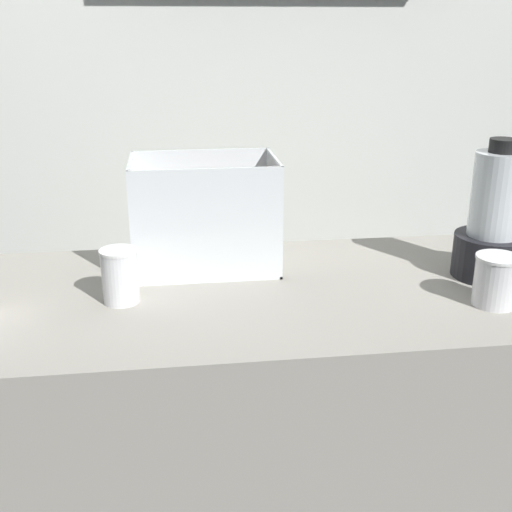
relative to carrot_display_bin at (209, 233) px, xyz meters
name	(u,v)px	position (x,y,z in m)	size (l,w,h in m)	color
counter	(256,457)	(0.09, -0.17, -0.53)	(1.40, 0.64, 0.90)	#9E998E
back_wall_unit	(226,88)	(0.10, 0.60, 0.28)	(2.60, 0.24, 2.50)	silver
carrot_display_bin	(209,233)	(0.00, 0.00, 0.00)	(0.34, 0.23, 0.26)	white
blender_pitcher	(493,225)	(0.64, -0.15, 0.04)	(0.17, 0.17, 0.32)	black
juice_cup_beet_middle	(120,279)	(-0.20, -0.19, -0.03)	(0.08, 0.08, 0.12)	white
juice_cup_mango_right	(496,284)	(0.58, -0.31, -0.04)	(0.09, 0.09, 0.11)	white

